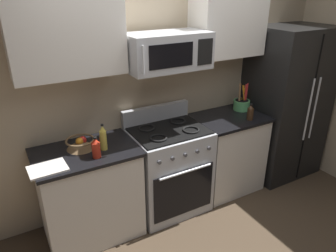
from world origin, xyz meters
TOP-DOWN VIEW (x-y plane):
  - ground_plane at (0.00, 0.00)m, footprint 16.00×16.00m
  - wall_back at (0.00, 1.07)m, footprint 8.00×0.10m
  - counter_left at (-0.84, 0.69)m, footprint 0.91×0.61m
  - range_oven at (-0.00, 0.69)m, footprint 0.76×0.65m
  - counter_right at (0.78, 0.69)m, footprint 0.78×0.61m
  - refrigerator at (1.63, 0.68)m, footprint 0.89×0.72m
  - microwave at (-0.00, 0.72)m, footprint 0.77×0.44m
  - upper_cabinets_left at (-0.85, 0.85)m, footprint 0.90×0.34m
  - upper_cabinets_right at (0.78, 0.85)m, footprint 0.77×0.34m
  - utensil_crock at (1.03, 0.80)m, footprint 0.19×0.19m
  - fruit_basket at (-0.86, 0.76)m, footprint 0.26×0.26m
  - apple_loose at (-0.65, 0.78)m, footprint 0.07×0.07m
  - cutting_board at (-1.19, 0.53)m, footprint 0.30×0.23m
  - bottle_hot_sauce at (-0.79, 0.53)m, footprint 0.07×0.07m
  - bottle_oil at (-0.69, 0.64)m, footprint 0.06×0.06m
  - bottle_soy at (0.91, 0.52)m, footprint 0.07×0.07m

SIDE VIEW (x-z plane):
  - ground_plane at x=0.00m, z-range 0.00..0.00m
  - counter_left at x=-0.84m, z-range 0.00..0.91m
  - counter_right at x=0.78m, z-range 0.00..0.91m
  - range_oven at x=0.00m, z-range -0.07..1.02m
  - refrigerator at x=1.63m, z-range 0.00..1.83m
  - cutting_board at x=-1.19m, z-range 0.91..0.93m
  - apple_loose at x=-0.65m, z-range 0.91..0.98m
  - fruit_basket at x=-0.86m, z-range 0.91..1.01m
  - utensil_crock at x=1.03m, z-range 0.82..1.14m
  - bottle_soy at x=0.91m, z-range 0.90..1.08m
  - bottle_hot_sauce at x=-0.79m, z-range 0.90..1.09m
  - bottle_oil at x=-0.69m, z-range 0.90..1.14m
  - wall_back at x=0.00m, z-range 0.00..2.60m
  - microwave at x=0.00m, z-range 1.53..1.86m
  - upper_cabinets_left at x=-0.85m, z-range 1.55..2.26m
  - upper_cabinets_right at x=0.78m, z-range 1.55..2.26m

